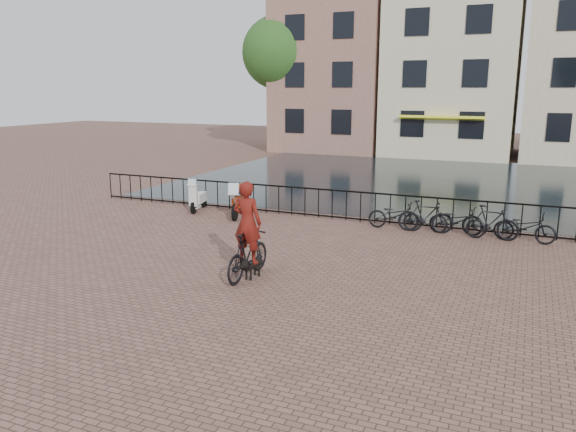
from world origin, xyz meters
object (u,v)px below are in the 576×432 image
at_px(dog, 253,267).
at_px(scooter, 198,193).
at_px(motorcycle, 240,197).
at_px(cyclist, 248,236).

distance_m(dog, scooter, 7.85).
bearing_deg(motorcycle, dog, -73.77).
xyz_separation_m(dog, scooter, (-5.18, 5.89, 0.37)).
xyz_separation_m(dog, motorcycle, (-3.36, 5.68, 0.40)).
height_order(cyclist, dog, cyclist).
bearing_deg(motorcycle, scooter, 158.97).
bearing_deg(cyclist, dog, -160.57).
relative_size(dog, scooter, 0.57).
relative_size(motorcycle, scooter, 1.33).
distance_m(cyclist, scooter, 7.81).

